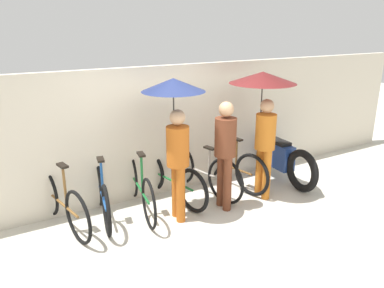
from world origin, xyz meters
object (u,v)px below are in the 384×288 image
object	(u,v)px
parked_bicycle_2	(140,186)
pedestrian_center	(225,148)
pedestrian_leading	(175,115)
pedestrian_trailing	(264,99)
parked_bicycle_4	(201,171)
motorcycle	(276,156)
parked_bicycle_3	(170,179)
parked_bicycle_0	(62,202)
parked_bicycle_1	(102,194)
parked_bicycle_5	(228,165)

from	to	relation	value
parked_bicycle_2	pedestrian_center	world-z (taller)	pedestrian_center
pedestrian_leading	pedestrian_trailing	bearing A→B (deg)	5.59
parked_bicycle_2	pedestrian_leading	size ratio (longest dim) A/B	0.89
parked_bicycle_4	pedestrian_leading	bearing A→B (deg)	112.82
motorcycle	parked_bicycle_3	bearing A→B (deg)	90.25
pedestrian_leading	pedestrian_trailing	distance (m)	1.53
parked_bicycle_3	motorcycle	distance (m)	2.12
parked_bicycle_3	pedestrian_trailing	distance (m)	1.93
parked_bicycle_0	pedestrian_center	world-z (taller)	pedestrian_center
parked_bicycle_1	parked_bicycle_3	xyz separation A→B (m)	(1.12, 0.03, -0.01)
parked_bicycle_1	pedestrian_trailing	world-z (taller)	pedestrian_trailing
parked_bicycle_4	pedestrian_trailing	xyz separation A→B (m)	(0.79, -0.55, 1.22)
pedestrian_center	motorcycle	xyz separation A→B (m)	(1.53, 0.52, -0.57)
pedestrian_trailing	parked_bicycle_5	bearing A→B (deg)	112.55
pedestrian_trailing	parked_bicycle_4	bearing A→B (deg)	145.95
parked_bicycle_0	pedestrian_leading	distance (m)	1.97
parked_bicycle_1	parked_bicycle_2	xyz separation A→B (m)	(0.56, -0.04, 0.01)
parked_bicycle_0	pedestrian_leading	size ratio (longest dim) A/B	0.85
parked_bicycle_3	parked_bicycle_5	distance (m)	1.13
parked_bicycle_2	parked_bicycle_5	xyz separation A→B (m)	(1.69, 0.08, -0.01)
parked_bicycle_2	pedestrian_leading	bearing A→B (deg)	-130.07
parked_bicycle_3	pedestrian_leading	world-z (taller)	pedestrian_leading
parked_bicycle_2	parked_bicycle_4	world-z (taller)	parked_bicycle_2
parked_bicycle_1	parked_bicycle_5	distance (m)	2.25
parked_bicycle_3	parked_bicycle_5	bearing A→B (deg)	-99.99
parked_bicycle_1	pedestrian_center	bearing A→B (deg)	-98.89
motorcycle	parked_bicycle_5	bearing A→B (deg)	85.31
parked_bicycle_0	parked_bicycle_3	size ratio (longest dim) A/B	0.99
parked_bicycle_4	pedestrian_trailing	distance (m)	1.56
pedestrian_leading	parked_bicycle_1	bearing A→B (deg)	159.64
parked_bicycle_0	pedestrian_trailing	distance (m)	3.33
parked_bicycle_4	parked_bicycle_1	bearing A→B (deg)	78.63
parked_bicycle_2	pedestrian_leading	xyz separation A→B (m)	(0.39, -0.45, 1.15)
pedestrian_center	pedestrian_trailing	xyz separation A→B (m)	(0.77, 0.09, 0.64)
parked_bicycle_1	motorcycle	distance (m)	3.24
parked_bicycle_3	pedestrian_leading	size ratio (longest dim) A/B	0.86
pedestrian_leading	motorcycle	distance (m)	2.58
parked_bicycle_2	pedestrian_trailing	size ratio (longest dim) A/B	0.89
parked_bicycle_1	pedestrian_trailing	xyz separation A→B (m)	(2.48, -0.53, 1.24)
parked_bicycle_1	pedestrian_leading	xyz separation A→B (m)	(0.95, -0.49, 1.16)
parked_bicycle_3	parked_bicycle_4	world-z (taller)	parked_bicycle_3
parked_bicycle_1	parked_bicycle_5	xyz separation A→B (m)	(2.25, 0.05, 0.01)
pedestrian_leading	motorcycle	size ratio (longest dim) A/B	0.97
pedestrian_trailing	parked_bicycle_1	bearing A→B (deg)	169.00
parked_bicycle_2	motorcycle	size ratio (longest dim) A/B	0.86
motorcycle	parked_bicycle_2	bearing A→B (deg)	92.57
parked_bicycle_5	motorcycle	bearing A→B (deg)	-109.34
parked_bicycle_2	parked_bicycle_4	xyz separation A→B (m)	(1.12, 0.06, 0.01)
pedestrian_center	motorcycle	size ratio (longest dim) A/B	0.79
parked_bicycle_5	motorcycle	distance (m)	1.00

